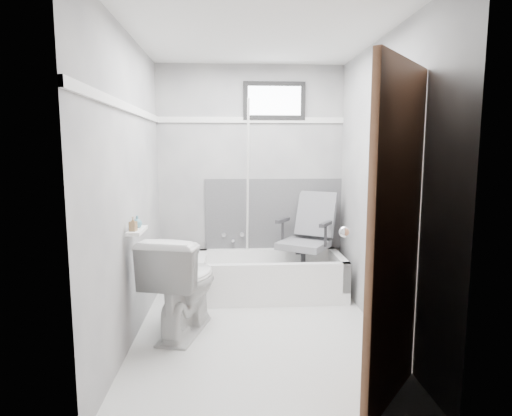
{
  "coord_description": "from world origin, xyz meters",
  "views": [
    {
      "loc": [
        -0.22,
        -3.35,
        1.51
      ],
      "look_at": [
        0.0,
        0.35,
        1.0
      ],
      "focal_mm": 30.0,
      "sensor_mm": 36.0,
      "label": 1
    }
  ],
  "objects": [
    {
      "name": "floor",
      "position": [
        0.0,
        0.0,
        0.0
      ],
      "size": [
        2.6,
        2.6,
        0.0
      ],
      "primitive_type": "plane",
      "color": "white",
      "rests_on": "ground"
    },
    {
      "name": "ceiling",
      "position": [
        0.0,
        0.0,
        2.4
      ],
      "size": [
        2.6,
        2.6,
        0.0
      ],
      "primitive_type": "plane",
      "rotation": [
        3.14,
        0.0,
        0.0
      ],
      "color": "silver",
      "rests_on": "floor"
    },
    {
      "name": "wall_back",
      "position": [
        0.0,
        1.3,
        1.2
      ],
      "size": [
        2.0,
        0.02,
        2.4
      ],
      "primitive_type": "cube",
      "color": "slate",
      "rests_on": "floor"
    },
    {
      "name": "wall_front",
      "position": [
        0.0,
        -1.3,
        1.2
      ],
      "size": [
        2.0,
        0.02,
        2.4
      ],
      "primitive_type": "cube",
      "color": "slate",
      "rests_on": "floor"
    },
    {
      "name": "wall_left",
      "position": [
        -1.0,
        0.0,
        1.2
      ],
      "size": [
        0.02,
        2.6,
        2.4
      ],
      "primitive_type": "cube",
      "color": "slate",
      "rests_on": "floor"
    },
    {
      "name": "wall_right",
      "position": [
        1.0,
        0.0,
        1.2
      ],
      "size": [
        0.02,
        2.6,
        2.4
      ],
      "primitive_type": "cube",
      "color": "slate",
      "rests_on": "floor"
    },
    {
      "name": "bathtub",
      "position": [
        0.19,
        0.93,
        0.21
      ],
      "size": [
        1.5,
        0.7,
        0.42
      ],
      "primitive_type": null,
      "color": "white",
      "rests_on": "floor"
    },
    {
      "name": "office_chair",
      "position": [
        0.53,
        0.98,
        0.59
      ],
      "size": [
        0.75,
        0.75,
        0.95
      ],
      "primitive_type": null,
      "rotation": [
        0.0,
        0.0,
        -0.57
      ],
      "color": "slate",
      "rests_on": "bathtub"
    },
    {
      "name": "toilet",
      "position": [
        -0.62,
        0.08,
        0.41
      ],
      "size": [
        0.67,
        0.93,
        0.82
      ],
      "primitive_type": "imported",
      "rotation": [
        0.0,
        0.0,
        2.88
      ],
      "color": "silver",
      "rests_on": "floor"
    },
    {
      "name": "door",
      "position": [
        0.98,
        -1.28,
        1.0
      ],
      "size": [
        0.78,
        0.78,
        2.0
      ],
      "primitive_type": null,
      "color": "brown",
      "rests_on": "floor"
    },
    {
      "name": "window",
      "position": [
        0.25,
        1.29,
        2.02
      ],
      "size": [
        0.66,
        0.04,
        0.4
      ],
      "primitive_type": null,
      "color": "black",
      "rests_on": "wall_back"
    },
    {
      "name": "backerboard",
      "position": [
        0.25,
        1.29,
        0.8
      ],
      "size": [
        1.5,
        0.02,
        0.78
      ],
      "primitive_type": "cube",
      "color": "#4C4C4F",
      "rests_on": "wall_back"
    },
    {
      "name": "trim_back",
      "position": [
        0.0,
        1.29,
        1.82
      ],
      "size": [
        2.0,
        0.02,
        0.06
      ],
      "primitive_type": "cube",
      "color": "white",
      "rests_on": "wall_back"
    },
    {
      "name": "trim_left",
      "position": [
        -0.99,
        0.0,
        1.82
      ],
      "size": [
        0.02,
        2.6,
        0.06
      ],
      "primitive_type": "cube",
      "color": "white",
      "rests_on": "wall_left"
    },
    {
      "name": "pole",
      "position": [
        -0.04,
        1.06,
        1.05
      ],
      "size": [
        0.02,
        0.51,
        1.89
      ],
      "primitive_type": "cylinder",
      "rotation": [
        0.25,
        0.0,
        0.0
      ],
      "color": "white",
      "rests_on": "bathtub"
    },
    {
      "name": "shelf",
      "position": [
        -0.93,
        -0.12,
        0.9
      ],
      "size": [
        0.1,
        0.32,
        0.02
      ],
      "primitive_type": "cube",
      "color": "white",
      "rests_on": "wall_left"
    },
    {
      "name": "soap_bottle_a",
      "position": [
        -0.94,
        -0.2,
        0.97
      ],
      "size": [
        0.06,
        0.06,
        0.11
      ],
      "primitive_type": "imported",
      "rotation": [
        0.0,
        0.0,
        -0.24
      ],
      "color": "olive",
      "rests_on": "shelf"
    },
    {
      "name": "soap_bottle_b",
      "position": [
        -0.94,
        -0.06,
        0.96
      ],
      "size": [
        0.1,
        0.1,
        0.1
      ],
      "primitive_type": "imported",
      "rotation": [
        0.0,
        0.0,
        0.42
      ],
      "color": "teal",
      "rests_on": "shelf"
    },
    {
      "name": "faucet",
      "position": [
        -0.2,
        1.27,
        0.55
      ],
      "size": [
        0.26,
        0.1,
        0.16
      ],
      "primitive_type": null,
      "color": "silver",
      "rests_on": "wall_back"
    }
  ]
}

